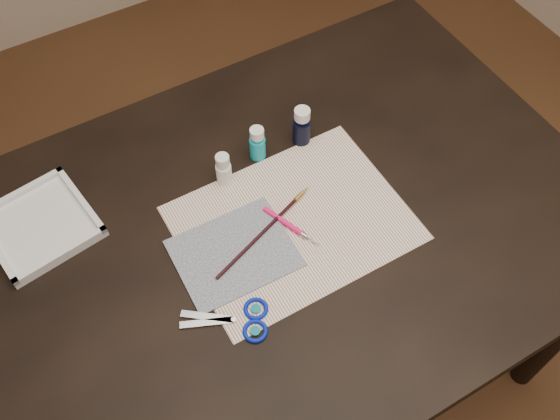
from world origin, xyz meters
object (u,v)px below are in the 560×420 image
paint_bottle_navy (302,126)px  scissors (225,323)px  canvas (234,253)px  paper (293,223)px  palette_tray (40,225)px  paint_bottle_white (224,169)px  paint_bottle_cyan (257,143)px

paint_bottle_navy → scissors: (-0.34, -0.30, -0.04)m
canvas → scissors: scissors is taller
paper → scissors: 0.25m
paint_bottle_navy → palette_tray: (-0.56, 0.06, -0.04)m
paper → scissors: size_ratio=2.50×
paint_bottle_white → paint_bottle_cyan: 0.09m
paper → palette_tray: palette_tray is taller
paper → paint_bottle_white: (-0.07, 0.16, 0.04)m
scissors → palette_tray: bearing=-35.3°
paint_bottle_white → scissors: (-0.15, -0.28, -0.03)m
canvas → scissors: 0.14m
palette_tray → paint_bottle_navy: bearing=-6.4°
paper → canvas: 0.13m
palette_tray → paper: bearing=-28.8°
paint_bottle_cyan → scissors: 0.39m
paint_bottle_white → palette_tray: (-0.36, 0.08, -0.03)m
paper → paint_bottle_navy: paint_bottle_navy is taller
paper → canvas: size_ratio=1.98×
paint_bottle_cyan → paint_bottle_navy: 0.10m
paper → scissors: bearing=-150.1°
paint_bottle_cyan → paint_bottle_white: bearing=-165.1°
paper → paint_bottle_cyan: bearing=83.1°
canvas → paint_bottle_navy: (0.26, 0.18, 0.04)m
palette_tray → paint_bottle_cyan: bearing=-6.7°
paint_bottle_white → scissors: 0.32m
paper → paint_bottle_cyan: (0.02, 0.18, 0.04)m
paint_bottle_white → palette_tray: paint_bottle_white is taller
paint_bottle_white → palette_tray: 0.37m
paint_bottle_cyan → scissors: paint_bottle_cyan is taller
paint_bottle_white → scissors: bearing=-117.2°
scissors → paint_bottle_navy: bearing=-115.1°
paint_bottle_cyan → scissors: size_ratio=0.47×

